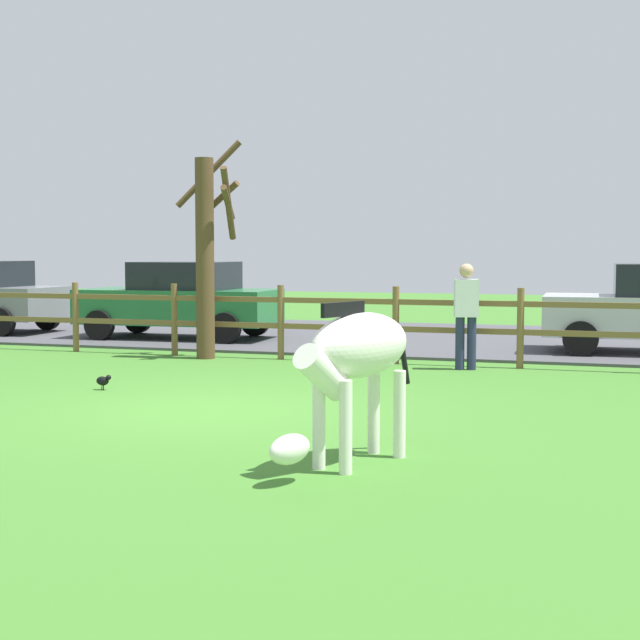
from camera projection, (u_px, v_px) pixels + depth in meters
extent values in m
plane|color=#3D7528|center=(213.00, 409.00, 10.97)|extent=(60.00, 60.00, 0.00)
cube|color=#47474C|center=(399.00, 337.00, 19.78)|extent=(28.00, 7.40, 0.05)
cylinder|color=brown|center=(76.00, 317.00, 17.22)|extent=(0.11, 0.11, 1.26)
cylinder|color=brown|center=(174.00, 319.00, 16.60)|extent=(0.11, 0.11, 1.26)
cylinder|color=brown|center=(281.00, 322.00, 15.98)|extent=(0.11, 0.11, 1.26)
cylinder|color=brown|center=(396.00, 325.00, 15.36)|extent=(0.11, 0.11, 1.26)
cylinder|color=brown|center=(520.00, 328.00, 14.74)|extent=(0.11, 0.11, 1.26)
cube|color=brown|center=(337.00, 327.00, 15.68)|extent=(21.95, 0.06, 0.09)
cube|color=brown|center=(337.00, 301.00, 15.64)|extent=(21.95, 0.06, 0.09)
cylinder|color=#513A23|center=(205.00, 259.00, 16.01)|extent=(0.31, 0.31, 3.40)
cylinder|color=#513A23|center=(219.00, 200.00, 16.28)|extent=(0.86, 0.30, 0.64)
cylinder|color=#513A23|center=(228.00, 203.00, 15.92)|extent=(0.31, 0.85, 0.57)
cylinder|color=#513A23|center=(209.00, 174.00, 16.45)|extent=(1.15, 0.45, 1.18)
cylinder|color=#513A23|center=(228.00, 204.00, 15.91)|extent=(0.31, 0.91, 1.21)
ellipsoid|color=white|center=(361.00, 345.00, 8.13)|extent=(0.88, 1.33, 0.56)
cylinder|color=white|center=(346.00, 427.00, 7.78)|extent=(0.11, 0.11, 0.78)
cylinder|color=white|center=(319.00, 423.00, 7.95)|extent=(0.11, 0.11, 0.78)
cylinder|color=white|center=(399.00, 414.00, 8.40)|extent=(0.11, 0.11, 0.78)
cylinder|color=white|center=(374.00, 411.00, 8.58)|extent=(0.11, 0.11, 0.78)
cylinder|color=white|center=(323.00, 373.00, 7.73)|extent=(0.43, 0.63, 0.51)
ellipsoid|color=white|center=(290.00, 449.00, 7.44)|extent=(0.34, 0.48, 0.24)
cube|color=black|center=(343.00, 309.00, 7.91)|extent=(0.23, 0.54, 0.12)
cylinder|color=black|center=(403.00, 355.00, 8.66)|extent=(0.11, 0.20, 0.54)
cylinder|color=black|center=(104.00, 387.00, 12.52)|extent=(0.01, 0.01, 0.06)
cylinder|color=black|center=(102.00, 388.00, 12.48)|extent=(0.01, 0.01, 0.06)
ellipsoid|color=black|center=(103.00, 381.00, 12.49)|extent=(0.18, 0.10, 0.12)
sphere|color=black|center=(109.00, 377.00, 12.46)|extent=(0.07, 0.07, 0.07)
cube|color=#236B38|center=(179.00, 306.00, 19.33)|extent=(4.07, 1.87, 0.70)
cube|color=black|center=(185.00, 276.00, 19.24)|extent=(1.96, 1.64, 0.56)
cylinder|color=black|center=(99.00, 325.00, 18.90)|extent=(0.61, 0.21, 0.60)
cylinder|color=black|center=(138.00, 319.00, 20.53)|extent=(0.61, 0.21, 0.60)
cylinder|color=black|center=(225.00, 328.00, 18.17)|extent=(0.61, 0.21, 0.60)
cylinder|color=black|center=(255.00, 322.00, 19.80)|extent=(0.61, 0.21, 0.60)
cylinder|color=black|center=(581.00, 338.00, 16.03)|extent=(0.61, 0.20, 0.60)
cylinder|color=black|center=(581.00, 330.00, 17.66)|extent=(0.61, 0.20, 0.60)
cylinder|color=black|center=(1.00, 322.00, 19.71)|extent=(0.60, 0.19, 0.60)
cylinder|color=black|center=(47.00, 317.00, 21.33)|extent=(0.60, 0.19, 0.60)
cylinder|color=#232847|center=(460.00, 343.00, 14.59)|extent=(0.14, 0.14, 0.82)
cylinder|color=#232847|center=(472.00, 343.00, 14.58)|extent=(0.14, 0.14, 0.82)
cube|color=silver|center=(466.00, 298.00, 14.54)|extent=(0.41, 0.31, 0.58)
sphere|color=tan|center=(467.00, 271.00, 14.51)|extent=(0.22, 0.22, 0.22)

